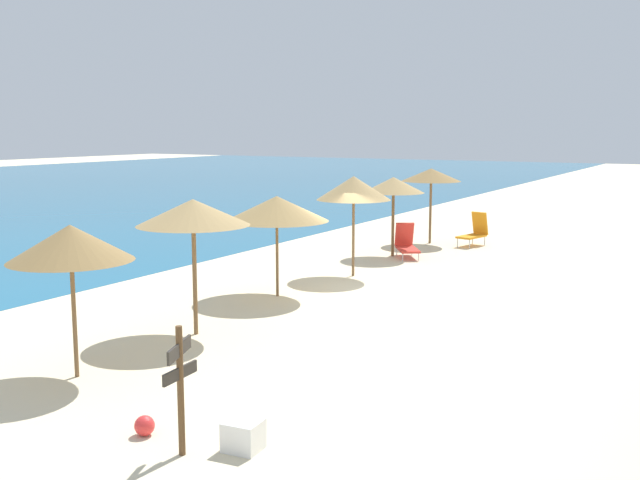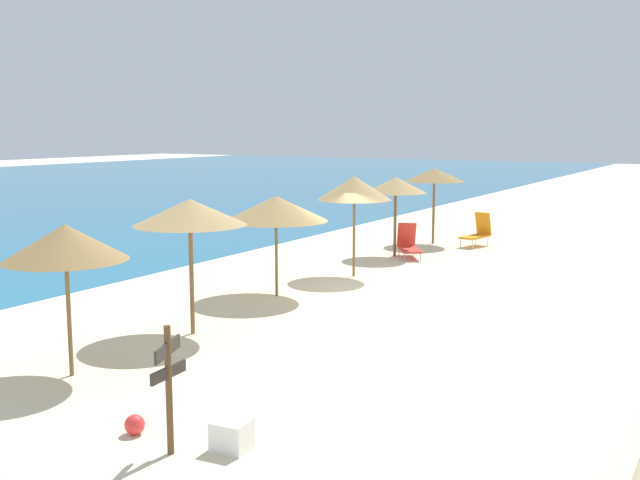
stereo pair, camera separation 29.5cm
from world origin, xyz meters
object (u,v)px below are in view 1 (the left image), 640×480
at_px(lounge_chair_1, 474,232).
at_px(beach_ball, 145,426).
at_px(beach_umbrella_0, 71,243).
at_px(beach_umbrella_5, 431,175).
at_px(wooden_signpost, 180,379).
at_px(beach_umbrella_1, 193,213).
at_px(beach_umbrella_3, 354,188).
at_px(beach_umbrella_4, 393,185).
at_px(cooler_box, 243,436).
at_px(beach_umbrella_2, 277,209).
at_px(lounge_chair_0, 406,244).

distance_m(lounge_chair_1, beach_ball, 19.12).
bearing_deg(beach_umbrella_0, lounge_chair_1, -4.32).
distance_m(beach_umbrella_5, wooden_signpost, 19.49).
height_order(beach_umbrella_1, beach_umbrella_3, beach_umbrella_3).
height_order(beach_umbrella_0, beach_umbrella_3, beach_umbrella_3).
bearing_deg(beach_umbrella_0, beach_umbrella_1, -1.14).
xyz_separation_m(beach_umbrella_4, beach_umbrella_5, (3.32, -0.04, 0.16)).
relative_size(beach_umbrella_3, cooler_box, 6.12).
height_order(beach_umbrella_4, beach_umbrella_5, beach_umbrella_5).
height_order(beach_umbrella_2, wooden_signpost, beach_umbrella_2).
relative_size(beach_umbrella_0, beach_umbrella_3, 0.91).
xyz_separation_m(beach_umbrella_2, wooden_signpost, (-8.62, -4.07, -1.22)).
bearing_deg(beach_umbrella_2, beach_ball, -159.11).
relative_size(lounge_chair_1, beach_ball, 4.93).
relative_size(lounge_chair_1, wooden_signpost, 0.81).
distance_m(lounge_chair_0, beach_ball, 15.77).
bearing_deg(beach_umbrella_1, beach_ball, -148.80).
xyz_separation_m(beach_umbrella_5, beach_ball, (-18.80, -3.09, -2.42)).
relative_size(beach_umbrella_0, lounge_chair_1, 1.88).
bearing_deg(beach_umbrella_0, beach_umbrella_5, 1.00).
relative_size(beach_umbrella_0, beach_umbrella_2, 1.01).
xyz_separation_m(beach_umbrella_3, cooler_box, (-11.43, -4.21, -2.38)).
bearing_deg(beach_umbrella_4, beach_ball, -168.53).
bearing_deg(beach_umbrella_2, wooden_signpost, -154.70).
bearing_deg(beach_umbrella_2, cooler_box, -149.89).
distance_m(beach_umbrella_0, beach_umbrella_2, 7.09).
height_order(beach_umbrella_0, beach_umbrella_5, beach_umbrella_5).
bearing_deg(lounge_chair_1, beach_umbrella_3, 93.02).
xyz_separation_m(beach_umbrella_1, beach_ball, (-4.50, -2.73, -2.43)).
relative_size(beach_umbrella_1, beach_ball, 9.85).
bearing_deg(beach_umbrella_4, beach_umbrella_3, -173.59).
bearing_deg(lounge_chair_1, wooden_signpost, 109.69).
relative_size(beach_umbrella_1, beach_umbrella_5, 1.01).
bearing_deg(beach_umbrella_1, lounge_chair_0, -0.35).
bearing_deg(cooler_box, beach_umbrella_3, 20.21).
distance_m(wooden_signpost, cooler_box, 1.17).
bearing_deg(beach_umbrella_3, beach_ball, -166.95).
height_order(beach_umbrella_2, beach_umbrella_4, beach_umbrella_4).
relative_size(wooden_signpost, cooler_box, 3.67).
xyz_separation_m(beach_umbrella_5, lounge_chair_0, (-3.25, -0.43, -2.13)).
relative_size(beach_umbrella_3, wooden_signpost, 1.67).
bearing_deg(beach_umbrella_5, beach_ball, -170.65).
xyz_separation_m(beach_umbrella_0, cooler_box, (-1.02, -4.28, -2.16)).
height_order(beach_umbrella_0, beach_umbrella_1, beach_umbrella_1).
xyz_separation_m(beach_umbrella_4, lounge_chair_0, (0.07, -0.48, -1.97)).
xyz_separation_m(beach_umbrella_3, wooden_signpost, (-11.95, -3.59, -1.53)).
bearing_deg(beach_umbrella_3, beach_umbrella_1, 179.93).
bearing_deg(wooden_signpost, beach_umbrella_1, 16.47).
height_order(beach_umbrella_4, wooden_signpost, beach_umbrella_4).
distance_m(beach_umbrella_1, lounge_chair_1, 14.75).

